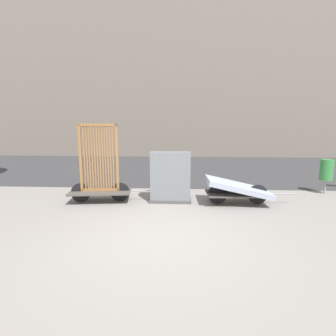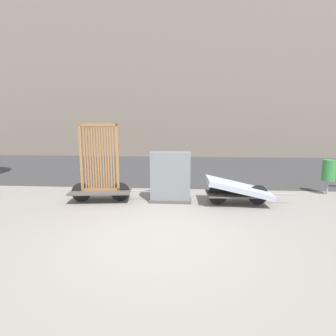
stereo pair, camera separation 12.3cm
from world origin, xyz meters
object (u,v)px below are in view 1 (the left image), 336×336
Objects in this scene: bike_cart_with_bedframe at (100,176)px; trash_bin at (327,170)px; bike_cart_with_mattress at (238,189)px; utility_cabinet at (171,179)px.

trash_bin is at bearing 3.19° from bike_cart_with_bedframe.
trash_bin is at bearing 20.73° from bike_cart_with_mattress.
bike_cart_with_bedframe is 2.24× the size of trash_bin.
bike_cart_with_bedframe is 0.99× the size of bike_cart_with_mattress.
bike_cart_with_bedframe is at bearing 177.49° from bike_cart_with_mattress.
bike_cart_with_bedframe is 3.70m from bike_cart_with_mattress.
bike_cart_with_mattress is at bearing -7.47° from bike_cart_with_bedframe.
bike_cart_with_mattress is at bearing -156.77° from trash_bin.
bike_cart_with_mattress is 2.25× the size of trash_bin.
bike_cart_with_bedframe is 1.91m from utility_cabinet.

